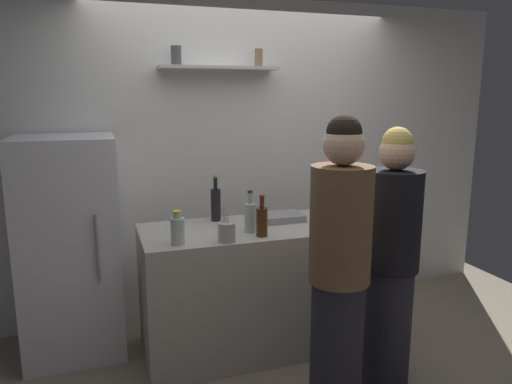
{
  "coord_description": "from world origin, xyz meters",
  "views": [
    {
      "loc": [
        -1.18,
        -2.64,
        1.83
      ],
      "look_at": [
        -0.14,
        0.49,
        1.16
      ],
      "focal_mm": 33.73,
      "sensor_mm": 36.0,
      "label": 1
    }
  ],
  "objects_px": {
    "baking_pan": "(279,217)",
    "wine_bottle_dark_glass": "(216,203)",
    "wine_bottle_amber_glass": "(262,221)",
    "person_blonde": "(390,263)",
    "water_bottle_plastic": "(178,230)",
    "utensil_holder": "(227,232)",
    "person_brown_jacket": "(339,273)",
    "refrigerator": "(71,247)",
    "wine_bottle_pale_glass": "(250,216)"
  },
  "relations": [
    {
      "from": "baking_pan",
      "to": "utensil_holder",
      "type": "xyz_separation_m",
      "value": [
        -0.51,
        -0.39,
        0.04
      ]
    },
    {
      "from": "wine_bottle_dark_glass",
      "to": "person_blonde",
      "type": "relative_size",
      "value": 0.21
    },
    {
      "from": "wine_bottle_amber_glass",
      "to": "person_brown_jacket",
      "type": "xyz_separation_m",
      "value": [
        0.23,
        -0.65,
        -0.15
      ]
    },
    {
      "from": "wine_bottle_amber_glass",
      "to": "person_blonde",
      "type": "relative_size",
      "value": 0.17
    },
    {
      "from": "wine_bottle_dark_glass",
      "to": "water_bottle_plastic",
      "type": "bearing_deg",
      "value": -126.73
    },
    {
      "from": "wine_bottle_dark_glass",
      "to": "person_blonde",
      "type": "height_order",
      "value": "person_blonde"
    },
    {
      "from": "utensil_holder",
      "to": "wine_bottle_pale_glass",
      "type": "bearing_deg",
      "value": 38.75
    },
    {
      "from": "refrigerator",
      "to": "utensil_holder",
      "type": "height_order",
      "value": "refrigerator"
    },
    {
      "from": "person_brown_jacket",
      "to": "wine_bottle_pale_glass",
      "type": "bearing_deg",
      "value": -162.74
    },
    {
      "from": "water_bottle_plastic",
      "to": "person_brown_jacket",
      "type": "xyz_separation_m",
      "value": [
        0.78,
        -0.65,
        -0.14
      ]
    },
    {
      "from": "utensil_holder",
      "to": "water_bottle_plastic",
      "type": "height_order",
      "value": "utensil_holder"
    },
    {
      "from": "wine_bottle_dark_glass",
      "to": "wine_bottle_pale_glass",
      "type": "relative_size",
      "value": 1.19
    },
    {
      "from": "baking_pan",
      "to": "wine_bottle_dark_glass",
      "type": "distance_m",
      "value": 0.48
    },
    {
      "from": "refrigerator",
      "to": "utensil_holder",
      "type": "distance_m",
      "value": 1.18
    },
    {
      "from": "wine_bottle_amber_glass",
      "to": "refrigerator",
      "type": "bearing_deg",
      "value": 153.89
    },
    {
      "from": "wine_bottle_amber_glass",
      "to": "person_blonde",
      "type": "distance_m",
      "value": 0.85
    },
    {
      "from": "wine_bottle_amber_glass",
      "to": "wine_bottle_dark_glass",
      "type": "bearing_deg",
      "value": 111.55
    },
    {
      "from": "baking_pan",
      "to": "wine_bottle_pale_glass",
      "type": "relative_size",
      "value": 1.18
    },
    {
      "from": "person_brown_jacket",
      "to": "person_blonde",
      "type": "height_order",
      "value": "person_brown_jacket"
    },
    {
      "from": "refrigerator",
      "to": "wine_bottle_pale_glass",
      "type": "xyz_separation_m",
      "value": [
        1.18,
        -0.47,
        0.24
      ]
    },
    {
      "from": "utensil_holder",
      "to": "wine_bottle_amber_glass",
      "type": "bearing_deg",
      "value": 10.27
    },
    {
      "from": "wine_bottle_pale_glass",
      "to": "water_bottle_plastic",
      "type": "xyz_separation_m",
      "value": [
        -0.51,
        -0.12,
        -0.01
      ]
    },
    {
      "from": "utensil_holder",
      "to": "person_brown_jacket",
      "type": "relative_size",
      "value": 0.13
    },
    {
      "from": "utensil_holder",
      "to": "person_blonde",
      "type": "relative_size",
      "value": 0.14
    },
    {
      "from": "baking_pan",
      "to": "wine_bottle_dark_glass",
      "type": "bearing_deg",
      "value": 161.95
    },
    {
      "from": "utensil_holder",
      "to": "wine_bottle_dark_glass",
      "type": "height_order",
      "value": "wine_bottle_dark_glass"
    },
    {
      "from": "utensil_holder",
      "to": "wine_bottle_pale_glass",
      "type": "xyz_separation_m",
      "value": [
        0.21,
        0.17,
        0.04
      ]
    },
    {
      "from": "refrigerator",
      "to": "baking_pan",
      "type": "xyz_separation_m",
      "value": [
        1.48,
        -0.26,
        0.16
      ]
    },
    {
      "from": "water_bottle_plastic",
      "to": "wine_bottle_dark_glass",
      "type": "bearing_deg",
      "value": 53.27
    },
    {
      "from": "person_brown_jacket",
      "to": "person_blonde",
      "type": "xyz_separation_m",
      "value": [
        0.45,
        0.17,
        -0.05
      ]
    },
    {
      "from": "wine_bottle_amber_glass",
      "to": "water_bottle_plastic",
      "type": "relative_size",
      "value": 1.28
    },
    {
      "from": "utensil_holder",
      "to": "person_blonde",
      "type": "distance_m",
      "value": 1.04
    },
    {
      "from": "refrigerator",
      "to": "wine_bottle_dark_glass",
      "type": "xyz_separation_m",
      "value": [
        1.03,
        -0.11,
        0.27
      ]
    },
    {
      "from": "wine_bottle_pale_glass",
      "to": "person_brown_jacket",
      "type": "distance_m",
      "value": 0.83
    },
    {
      "from": "baking_pan",
      "to": "wine_bottle_dark_glass",
      "type": "relative_size",
      "value": 0.99
    },
    {
      "from": "baking_pan",
      "to": "person_brown_jacket",
      "type": "xyz_separation_m",
      "value": [
        -0.03,
        -0.99,
        -0.07
      ]
    },
    {
      "from": "wine_bottle_pale_glass",
      "to": "water_bottle_plastic",
      "type": "distance_m",
      "value": 0.53
    },
    {
      "from": "wine_bottle_dark_glass",
      "to": "person_blonde",
      "type": "bearing_deg",
      "value": -48.11
    },
    {
      "from": "water_bottle_plastic",
      "to": "person_blonde",
      "type": "height_order",
      "value": "person_blonde"
    },
    {
      "from": "refrigerator",
      "to": "person_brown_jacket",
      "type": "height_order",
      "value": "person_brown_jacket"
    },
    {
      "from": "wine_bottle_dark_glass",
      "to": "person_brown_jacket",
      "type": "xyz_separation_m",
      "value": [
        0.42,
        -1.13,
        -0.18
      ]
    },
    {
      "from": "wine_bottle_dark_glass",
      "to": "wine_bottle_amber_glass",
      "type": "distance_m",
      "value": 0.52
    },
    {
      "from": "water_bottle_plastic",
      "to": "wine_bottle_amber_glass",
      "type": "bearing_deg",
      "value": -0.12
    },
    {
      "from": "wine_bottle_amber_glass",
      "to": "water_bottle_plastic",
      "type": "xyz_separation_m",
      "value": [
        -0.55,
        0.0,
        -0.01
      ]
    },
    {
      "from": "utensil_holder",
      "to": "wine_bottle_amber_glass",
      "type": "xyz_separation_m",
      "value": [
        0.25,
        0.05,
        0.04
      ]
    },
    {
      "from": "wine_bottle_amber_glass",
      "to": "person_blonde",
      "type": "height_order",
      "value": "person_blonde"
    },
    {
      "from": "refrigerator",
      "to": "baking_pan",
      "type": "relative_size",
      "value": 4.58
    },
    {
      "from": "water_bottle_plastic",
      "to": "person_brown_jacket",
      "type": "height_order",
      "value": "person_brown_jacket"
    },
    {
      "from": "water_bottle_plastic",
      "to": "person_brown_jacket",
      "type": "relative_size",
      "value": 0.12
    },
    {
      "from": "baking_pan",
      "to": "person_blonde",
      "type": "height_order",
      "value": "person_blonde"
    }
  ]
}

